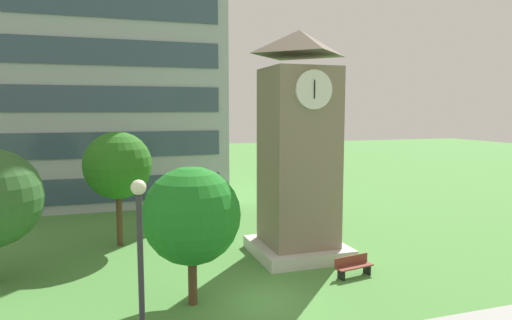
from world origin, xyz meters
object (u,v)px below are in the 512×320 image
Objects in this scene: street_lamp at (141,269)px; tree_streetside at (118,166)px; park_bench at (353,266)px; clock_tower at (298,157)px; tree_near_tower at (192,216)px.

tree_streetside is at bearing 90.67° from street_lamp.
park_bench is at bearing 33.40° from street_lamp.
park_bench is (1.12, -3.52, -4.49)m from clock_tower.
tree_streetside is at bearing 152.32° from clock_tower.
park_bench is at bearing -72.26° from clock_tower.
clock_tower is 9.51m from tree_streetside.
clock_tower reaches higher than park_bench.
clock_tower reaches higher than street_lamp.
clock_tower is 1.96× the size of street_lamp.
tree_streetside is (-8.41, 4.41, -0.63)m from clock_tower.
park_bench is at bearing 5.05° from tree_near_tower.
park_bench is 0.30× the size of tree_streetside.
clock_tower reaches higher than tree_near_tower.
clock_tower is at bearing 34.46° from tree_near_tower.
tree_streetside reaches higher than tree_near_tower.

